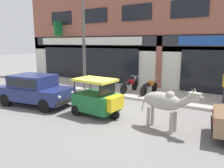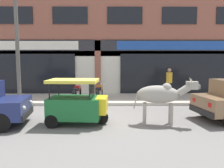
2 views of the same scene
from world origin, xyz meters
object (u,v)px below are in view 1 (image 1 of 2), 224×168
object	(u,v)px
car_0	(34,88)
utility_pole	(84,44)
motorcycle_1	(149,87)
motorcycle_0	(129,85)
auto_rickshaw	(98,100)
cow	(165,102)

from	to	relation	value
car_0	utility_pole	bearing A→B (deg)	88.02
car_0	motorcycle_1	xyz separation A→B (m)	(3.96, 4.51, -0.30)
car_0	motorcycle_0	xyz separation A→B (m)	(2.80, 4.37, -0.30)
car_0	auto_rickshaw	bearing A→B (deg)	5.59
cow	auto_rickshaw	xyz separation A→B (m)	(-2.81, 0.05, -0.35)
cow	car_0	world-z (taller)	cow
auto_rickshaw	car_0	bearing A→B (deg)	-174.41
car_0	motorcycle_0	size ratio (longest dim) A/B	2.07
cow	utility_pole	xyz separation A→B (m)	(-6.12, 3.32, 1.84)
auto_rickshaw	motorcycle_0	bearing A→B (deg)	98.92
car_0	motorcycle_1	size ratio (longest dim) A/B	2.07
auto_rickshaw	motorcycle_0	distance (m)	4.08
utility_pole	auto_rickshaw	bearing A→B (deg)	-44.62
auto_rickshaw	motorcycle_0	size ratio (longest dim) A/B	1.12
car_0	utility_pole	size ratio (longest dim) A/B	0.69
motorcycle_0	utility_pole	xyz separation A→B (m)	(-2.68, -0.76, 2.33)
cow	motorcycle_1	size ratio (longest dim) A/B	1.18
car_0	motorcycle_1	bearing A→B (deg)	48.73
motorcycle_0	car_0	bearing A→B (deg)	-122.71
cow	motorcycle_1	world-z (taller)	cow
motorcycle_0	motorcycle_1	xyz separation A→B (m)	(1.16, 0.15, 0.00)
motorcycle_1	utility_pole	xyz separation A→B (m)	(-3.84, -0.91, 2.33)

